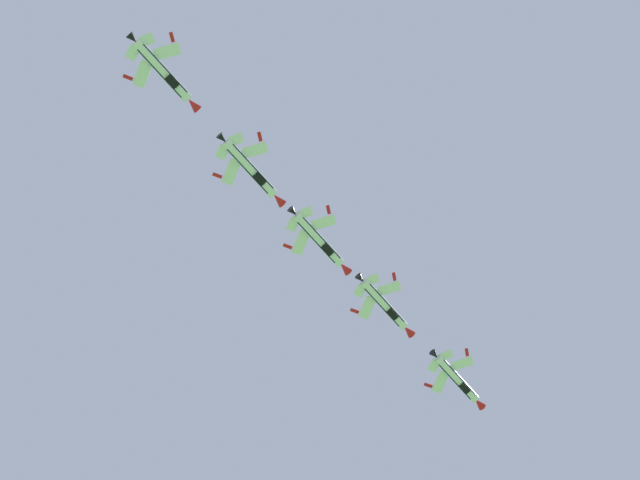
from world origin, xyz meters
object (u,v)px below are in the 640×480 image
Objects in this scene: fighter_jet_lead at (457,379)px; fighter_jet_left_outer at (251,170)px; fighter_jet_left_wing at (385,305)px; fighter_jet_right_wing at (319,240)px; fighter_jet_right_outer at (164,72)px.

fighter_jet_left_outer is (-40.68, -39.03, -1.74)m from fighter_jet_lead.
fighter_jet_left_wing is 1.00× the size of fighter_jet_right_wing.
fighter_jet_lead is 1.00× the size of fighter_jet_right_outer.
fighter_jet_left_outer is 1.00× the size of fighter_jet_right_outer.
fighter_jet_right_outer is (-14.94, -14.65, 1.74)m from fighter_jet_left_outer.
fighter_jet_right_wing is at bearing -91.26° from fighter_jet_left_wing.
fighter_jet_right_wing is at bearing -92.24° from fighter_jet_lead.
fighter_jet_left_wing is at bearing -93.10° from fighter_jet_lead.
fighter_jet_lead is 1.00× the size of fighter_jet_right_wing.
fighter_jet_left_wing reaches higher than fighter_jet_right_wing.
fighter_jet_left_outer is at bearing 89.16° from fighter_jet_right_outer.
fighter_jet_left_outer is at bearing -90.53° from fighter_jet_left_wing.
fighter_jet_lead is 20.52m from fighter_jet_left_wing.
fighter_jet_lead reaches higher than fighter_jet_right_wing.
fighter_jet_right_outer is (-27.43, -27.35, 0.06)m from fighter_jet_right_wing.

